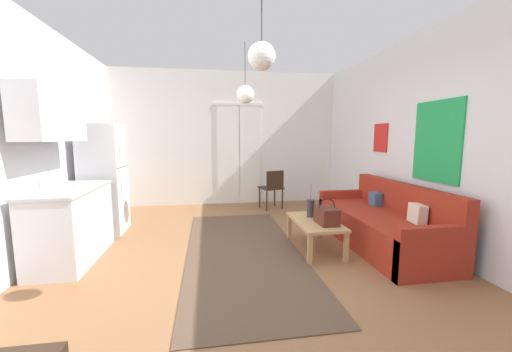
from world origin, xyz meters
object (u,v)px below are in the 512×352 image
at_px(coffee_table, 315,224).
at_px(refrigerator, 104,179).
at_px(pendant_lamp_far, 245,95).
at_px(handbag, 327,216).
at_px(pendant_lamp_near, 262,56).
at_px(couch, 384,225).
at_px(accent_chair, 272,187).
at_px(bamboo_vase, 311,208).

bearing_deg(coffee_table, refrigerator, 157.21).
bearing_deg(pendant_lamp_far, handbag, -52.86).
relative_size(coffee_table, pendant_lamp_near, 1.14).
bearing_deg(pendant_lamp_near, coffee_table, 49.62).
relative_size(couch, refrigerator, 1.31).
bearing_deg(accent_chair, pendant_lamp_near, 60.76).
bearing_deg(pendant_lamp_near, pendant_lamp_far, 86.81).
height_order(couch, pendant_lamp_near, pendant_lamp_near).
bearing_deg(pendant_lamp_far, accent_chair, 61.33).
bearing_deg(accent_chair, handbag, 78.44).
bearing_deg(couch, pendant_lamp_far, 151.64).
xyz_separation_m(couch, bamboo_vase, (-1.00, 0.16, 0.24)).
bearing_deg(accent_chair, couch, 99.93).
distance_m(couch, handbag, 0.96).
bearing_deg(couch, refrigerator, 162.70).
distance_m(handbag, accent_chair, 2.48).
height_order(handbag, pendant_lamp_far, pendant_lamp_far).
bearing_deg(coffee_table, accent_chair, 92.14).
bearing_deg(refrigerator, bamboo_vase, -19.95).
xyz_separation_m(pendant_lamp_near, pendant_lamp_far, (0.11, 2.06, -0.04)).
height_order(handbag, refrigerator, refrigerator).
xyz_separation_m(handbag, accent_chair, (-0.17, 2.47, -0.04)).
height_order(bamboo_vase, pendant_lamp_near, pendant_lamp_near).
bearing_deg(pendant_lamp_near, refrigerator, 131.54).
distance_m(coffee_table, accent_chair, 2.29).
distance_m(coffee_table, pendant_lamp_near, 2.30).
bearing_deg(pendant_lamp_near, handbag, 42.01).
height_order(refrigerator, pendant_lamp_near, pendant_lamp_near).
distance_m(accent_chair, pendant_lamp_far, 2.23).
xyz_separation_m(coffee_table, pendant_lamp_far, (-0.80, 0.98, 1.78)).
relative_size(coffee_table, bamboo_vase, 2.12).
xyz_separation_m(coffee_table, accent_chair, (-0.09, 2.29, 0.12)).
distance_m(handbag, pendant_lamp_far, 2.18).
bearing_deg(coffee_table, pendant_lamp_far, 129.18).
distance_m(pendant_lamp_near, pendant_lamp_far, 2.06).
bearing_deg(pendant_lamp_far, coffee_table, -50.82).
bearing_deg(handbag, coffee_table, 113.91).
relative_size(bamboo_vase, handbag, 1.38).
relative_size(coffee_table, handbag, 2.93).
relative_size(couch, bamboo_vase, 4.79).
distance_m(bamboo_vase, pendant_lamp_near, 2.25).
height_order(couch, pendant_lamp_far, pendant_lamp_far).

